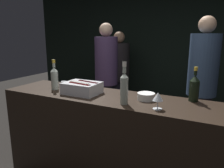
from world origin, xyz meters
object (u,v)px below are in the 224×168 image
(champagne_bottle, at_px, (194,87))
(rose_wine_bottle, at_px, (55,77))
(bowl_white, at_px, (146,96))
(person_grey_polo, at_px, (106,73))
(white_wine_bottle, at_px, (124,86))
(wine_glass, at_px, (158,97))
(candle_votive, at_px, (64,83))
(person_blond_tee, at_px, (119,72))
(person_in_hoodie, at_px, (202,82))
(ice_bin_with_bottles, at_px, (82,87))

(champagne_bottle, bearing_deg, rose_wine_bottle, -170.43)
(bowl_white, bearing_deg, person_grey_polo, 132.43)
(white_wine_bottle, distance_m, champagne_bottle, 0.65)
(wine_glass, relative_size, champagne_bottle, 0.45)
(person_grey_polo, bearing_deg, wine_glass, 105.92)
(candle_votive, bearing_deg, bowl_white, -5.83)
(candle_votive, xyz_separation_m, champagne_bottle, (1.47, 0.05, 0.10))
(person_grey_polo, bearing_deg, person_blond_tee, -107.95)
(candle_votive, height_order, person_blond_tee, person_blond_tee)
(person_in_hoodie, bearing_deg, person_blond_tee, 177.49)
(candle_votive, distance_m, person_grey_polo, 1.06)
(ice_bin_with_bottles, distance_m, candle_votive, 0.46)
(ice_bin_with_bottles, bearing_deg, white_wine_bottle, -13.13)
(white_wine_bottle, bearing_deg, person_in_hoodie, 67.81)
(ice_bin_with_bottles, distance_m, white_wine_bottle, 0.55)
(ice_bin_with_bottles, xyz_separation_m, bowl_white, (0.66, 0.09, -0.03))
(candle_votive, bearing_deg, rose_wine_bottle, -79.73)
(wine_glass, xyz_separation_m, white_wine_bottle, (-0.30, -0.00, 0.06))
(ice_bin_with_bottles, height_order, person_blond_tee, person_blond_tee)
(ice_bin_with_bottles, distance_m, person_blond_tee, 2.00)
(wine_glass, bearing_deg, champagne_bottle, 58.18)
(ice_bin_with_bottles, xyz_separation_m, champagne_bottle, (1.06, 0.25, 0.06))
(bowl_white, bearing_deg, candle_votive, 174.17)
(bowl_white, bearing_deg, white_wine_bottle, -121.43)
(wine_glass, relative_size, person_blond_tee, 0.08)
(person_grey_polo, bearing_deg, ice_bin_with_bottles, 81.94)
(candle_votive, xyz_separation_m, person_grey_polo, (0.00, 1.06, -0.04))
(wine_glass, distance_m, champagne_bottle, 0.44)
(champagne_bottle, distance_m, rose_wine_bottle, 1.45)
(white_wine_bottle, xyz_separation_m, person_in_hoodie, (0.52, 1.28, -0.15))
(rose_wine_bottle, bearing_deg, bowl_white, 4.45)
(ice_bin_with_bottles, height_order, person_in_hoodie, person_in_hoodie)
(candle_votive, bearing_deg, white_wine_bottle, -18.99)
(candle_votive, distance_m, champagne_bottle, 1.47)
(ice_bin_with_bottles, height_order, candle_votive, ice_bin_with_bottles)
(wine_glass, height_order, candle_votive, wine_glass)
(rose_wine_bottle, bearing_deg, person_in_hoodie, 38.78)
(bowl_white, bearing_deg, person_blond_tee, 122.20)
(person_in_hoodie, relative_size, person_grey_polo, 1.02)
(wine_glass, xyz_separation_m, person_grey_polo, (-1.23, 1.38, -0.12))
(bowl_white, relative_size, wine_glass, 1.16)
(wine_glass, relative_size, person_in_hoodie, 0.08)
(bowl_white, bearing_deg, champagne_bottle, 21.99)
(ice_bin_with_bottles, distance_m, wine_glass, 0.84)
(wine_glass, distance_m, person_blond_tee, 2.45)
(bowl_white, height_order, person_grey_polo, person_grey_polo)
(candle_votive, bearing_deg, champagne_bottle, 2.04)
(white_wine_bottle, bearing_deg, champagne_bottle, 35.27)
(white_wine_bottle, height_order, person_in_hoodie, person_in_hoodie)
(wine_glass, height_order, person_blond_tee, person_blond_tee)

